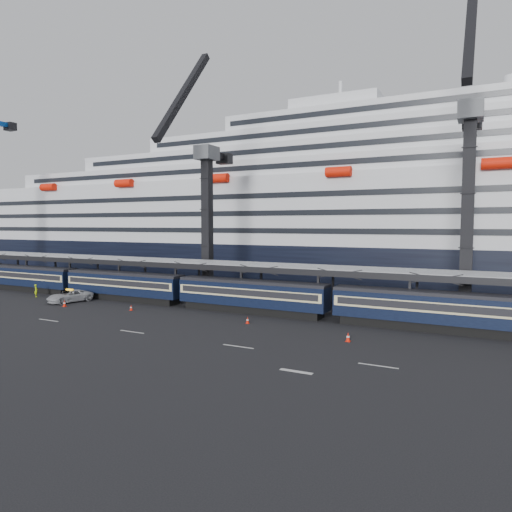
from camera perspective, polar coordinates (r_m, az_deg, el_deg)
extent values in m
plane|color=black|center=(42.98, 2.78, -10.30)|extent=(260.00, 260.00, 0.00)
cube|color=beige|center=(55.81, -24.50, -7.32)|extent=(3.00, 0.15, 0.02)
cube|color=beige|center=(47.21, -15.23, -9.12)|extent=(3.00, 0.15, 0.02)
cube|color=beige|center=(40.37, -2.22, -11.23)|extent=(3.00, 0.15, 0.02)
cube|color=beige|center=(36.33, 15.03, -13.11)|extent=(3.00, 0.15, 0.02)
cube|color=beige|center=(34.02, 5.05, -14.17)|extent=(2.50, 0.40, 0.02)
cube|color=black|center=(81.41, -26.52, -3.59)|extent=(17.48, 2.40, 0.90)
cube|color=black|center=(81.21, -26.56, -2.33)|extent=(19.00, 2.80, 2.70)
cube|color=beige|center=(81.18, -26.56, -2.12)|extent=(18.62, 2.92, 1.05)
cube|color=black|center=(81.17, -26.56, -2.09)|extent=(17.86, 2.98, 0.70)
cube|color=black|center=(81.07, -26.59, -1.28)|extent=(19.00, 2.50, 0.35)
cube|color=black|center=(66.56, -16.13, -4.94)|extent=(17.48, 2.40, 0.90)
cube|color=black|center=(66.31, -16.16, -3.40)|extent=(19.00, 2.80, 2.70)
cube|color=beige|center=(66.28, -16.17, -3.15)|extent=(18.62, 2.92, 1.05)
cube|color=black|center=(66.27, -16.17, -3.10)|extent=(17.86, 2.98, 0.70)
cube|color=black|center=(66.14, -16.19, -2.11)|extent=(19.00, 2.50, 0.35)
cube|color=black|center=(55.08, -0.60, -6.63)|extent=(17.48, 2.40, 0.90)
cube|color=black|center=(54.77, -0.60, -4.78)|extent=(19.00, 2.80, 2.70)
cube|color=beige|center=(54.73, -0.60, -4.47)|extent=(18.62, 2.92, 1.05)
cube|color=black|center=(54.72, -0.60, -4.42)|extent=(17.86, 2.98, 0.70)
cube|color=black|center=(54.56, -0.61, -3.23)|extent=(19.00, 2.50, 0.35)
cube|color=black|center=(49.36, 20.70, -8.14)|extent=(17.48, 2.40, 0.90)
cube|color=black|center=(49.02, 20.76, -6.08)|extent=(19.00, 2.80, 2.70)
cube|color=beige|center=(48.97, 20.76, -5.74)|extent=(18.62, 2.92, 1.05)
cube|color=black|center=(48.96, 20.77, -5.68)|extent=(17.86, 2.98, 0.70)
cube|color=black|center=(48.79, 20.80, -4.35)|extent=(19.00, 2.50, 0.35)
cube|color=#919499|center=(54.98, 8.76, -1.49)|extent=(130.00, 6.00, 0.25)
cube|color=black|center=(52.18, 7.73, -2.10)|extent=(130.00, 0.25, 0.70)
cube|color=black|center=(57.86, 9.68, -1.52)|extent=(130.00, 0.25, 0.70)
cube|color=black|center=(94.81, -27.60, -1.24)|extent=(0.25, 0.25, 5.40)
cube|color=black|center=(83.47, -26.72, -1.87)|extent=(0.25, 0.25, 5.40)
cube|color=black|center=(86.89, -23.76, -1.56)|extent=(0.25, 0.25, 5.40)
cube|color=black|center=(75.69, -22.21, -2.30)|extent=(0.25, 0.25, 5.40)
cube|color=black|center=(79.45, -19.17, -1.94)|extent=(0.25, 0.25, 5.40)
cube|color=black|center=(68.49, -16.71, -2.80)|extent=(0.25, 0.25, 5.40)
cube|color=black|center=(72.62, -13.67, -2.37)|extent=(0.25, 0.25, 5.40)
cube|color=black|center=(62.06, -9.99, -3.39)|extent=(0.25, 0.25, 5.40)
cube|color=black|center=(66.59, -7.10, -2.85)|extent=(0.25, 0.25, 5.40)
cube|color=black|center=(56.69, -1.84, -4.03)|extent=(0.25, 0.25, 5.40)
cube|color=black|center=(61.61, 0.66, -3.38)|extent=(0.25, 0.25, 5.40)
cube|color=black|center=(52.67, 7.78, -4.68)|extent=(0.25, 0.25, 5.40)
cube|color=black|center=(57.94, 9.59, -3.90)|extent=(0.25, 0.25, 5.40)
cube|color=black|center=(50.36, 18.64, -5.25)|extent=(0.25, 0.25, 5.40)
cube|color=black|center=(55.85, 19.47, -4.38)|extent=(0.25, 0.25, 5.40)
cube|color=black|center=(86.03, 15.37, -0.89)|extent=(200.00, 28.00, 7.00)
cube|color=black|center=(149.09, -28.79, 0.77)|extent=(16.17, 18.35, 7.00)
cube|color=white|center=(85.77, 15.49, 5.45)|extent=(190.00, 26.88, 12.00)
cube|color=white|center=(86.30, 15.59, 10.43)|extent=(160.00, 24.64, 3.00)
cube|color=black|center=(74.31, 13.68, 11.53)|extent=(153.60, 0.12, 0.90)
cube|color=white|center=(86.70, 15.62, 12.40)|extent=(124.00, 21.84, 3.00)
cube|color=black|center=(76.11, 13.97, 13.63)|extent=(119.04, 0.12, 0.90)
cube|color=white|center=(87.20, 15.66, 14.35)|extent=(90.00, 19.04, 3.00)
cube|color=black|center=(78.01, 14.25, 15.63)|extent=(86.40, 0.12, 0.90)
cube|color=white|center=(87.79, 15.70, 16.28)|extent=(56.00, 16.24, 3.00)
cube|color=black|center=(80.01, 14.51, 17.53)|extent=(53.76, 0.12, 0.90)
cube|color=white|center=(90.24, 10.50, 17.64)|extent=(16.00, 12.00, 2.50)
cylinder|color=#FF1D08|center=(111.92, -24.51, 7.84)|extent=(4.00, 1.60, 1.60)
cylinder|color=#FF1D08|center=(95.83, -16.16, 8.74)|extent=(4.00, 1.60, 1.60)
cylinder|color=#FF1D08|center=(82.53, -4.75, 9.68)|extent=(4.00, 1.60, 1.60)
cylinder|color=#FF1D08|center=(73.53, 10.27, 10.33)|extent=(4.00, 1.60, 1.60)
cylinder|color=#FF1D08|center=(70.49, 27.97, 10.21)|extent=(4.00, 1.60, 1.60)
cube|color=black|center=(110.71, -28.38, 14.03)|extent=(2.20, 1.60, 1.60)
cube|color=#53575C|center=(68.63, -6.06, -4.07)|extent=(4.50, 4.50, 2.00)
cube|color=black|center=(67.96, -6.12, 4.30)|extent=(1.30, 1.30, 18.00)
cube|color=#53575C|center=(68.75, -6.18, 12.67)|extent=(2.60, 3.20, 2.00)
cube|color=black|center=(65.50, -9.15, 19.25)|extent=(0.90, 12.26, 14.37)
cube|color=black|center=(70.85, -5.05, 12.41)|extent=(0.90, 5.04, 0.90)
cube|color=black|center=(72.96, -3.98, 12.02)|extent=(2.20, 1.60, 1.60)
cube|color=#53575C|center=(56.90, 24.61, -6.09)|extent=(4.50, 4.50, 2.00)
cube|color=black|center=(56.10, 24.94, 5.05)|extent=(1.30, 1.30, 20.00)
cube|color=#53575C|center=(57.43, 25.27, 16.08)|extent=(2.60, 3.20, 2.00)
cube|color=black|center=(54.39, 25.37, 25.86)|extent=(0.90, 12.21, 16.90)
cube|color=black|center=(60.17, 25.35, 15.50)|extent=(0.90, 5.60, 0.90)
cube|color=black|center=(62.87, 25.41, 14.80)|extent=(2.20, 1.60, 1.60)
imported|color=#ADAFB5|center=(67.29, -22.26, -4.66)|extent=(4.16, 6.45, 1.65)
imported|color=#B5DE0B|center=(74.07, -25.79, -3.91)|extent=(0.81, 0.74, 1.86)
cube|color=#FF1D08|center=(64.11, -22.81, -5.82)|extent=(0.43, 0.43, 0.05)
cone|color=#FF1D08|center=(64.04, -22.82, -5.44)|extent=(0.37, 0.37, 0.82)
cylinder|color=white|center=(64.04, -22.82, -5.44)|extent=(0.31, 0.31, 0.14)
cube|color=#FF1D08|center=(58.68, -15.34, -6.55)|extent=(0.34, 0.34, 0.04)
cone|color=#FF1D08|center=(58.62, -15.34, -6.22)|extent=(0.29, 0.29, 0.65)
cylinder|color=white|center=(58.62, -15.34, -6.22)|extent=(0.24, 0.24, 0.11)
cube|color=#FF1D08|center=(49.33, -1.06, -8.40)|extent=(0.36, 0.36, 0.04)
cone|color=#FF1D08|center=(49.25, -1.06, -7.99)|extent=(0.30, 0.30, 0.69)
cylinder|color=white|center=(49.25, -1.06, -7.99)|extent=(0.26, 0.26, 0.11)
cube|color=#FF1D08|center=(42.81, 11.43, -10.40)|extent=(0.42, 0.42, 0.04)
cone|color=#FF1D08|center=(42.71, 11.43, -9.85)|extent=(0.36, 0.36, 0.80)
cylinder|color=white|center=(42.71, 11.43, -9.85)|extent=(0.30, 0.30, 0.13)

